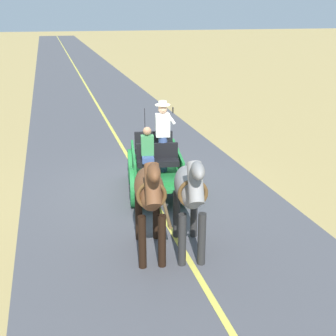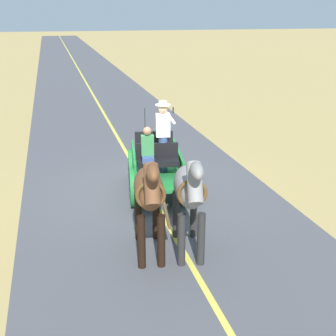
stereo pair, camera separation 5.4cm
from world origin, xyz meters
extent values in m
plane|color=tan|center=(0.00, 0.00, 0.00)|extent=(200.00, 200.00, 0.00)
cube|color=#4C4C51|center=(0.00, 0.00, 0.00)|extent=(6.47, 160.00, 0.01)
cube|color=#DBCC4C|center=(0.00, 0.00, 0.01)|extent=(0.12, 160.00, 0.00)
cube|color=#1E7233|center=(-0.18, 0.22, 0.66)|extent=(1.52, 2.36, 0.12)
cube|color=#1E7233|center=(-0.75, 0.30, 0.94)|extent=(0.38, 2.07, 0.44)
cube|color=#1E7233|center=(0.38, 0.13, 0.94)|extent=(0.38, 2.07, 0.44)
cube|color=#1E7233|center=(0.00, 1.42, 0.56)|extent=(1.10, 0.40, 0.08)
cube|color=#1E7233|center=(-0.37, -0.97, 0.48)|extent=(0.74, 0.31, 0.06)
cube|color=black|center=(-0.09, 0.81, 1.04)|extent=(1.06, 0.51, 0.14)
cube|color=black|center=(-0.12, 0.64, 1.26)|extent=(1.02, 0.23, 0.44)
cube|color=black|center=(-0.26, -0.27, 1.04)|extent=(1.06, 0.51, 0.14)
cube|color=black|center=(-0.29, -0.45, 1.26)|extent=(1.02, 0.23, 0.44)
cylinder|color=#1E7233|center=(-0.71, 1.08, 0.48)|extent=(0.24, 0.96, 0.96)
cylinder|color=black|center=(-0.71, 1.08, 0.48)|extent=(0.15, 0.23, 0.21)
cylinder|color=#1E7233|center=(0.57, 0.88, 0.48)|extent=(0.24, 0.96, 0.96)
cylinder|color=black|center=(0.57, 0.88, 0.48)|extent=(0.15, 0.23, 0.21)
cylinder|color=#1E7233|center=(-0.94, -0.45, 0.48)|extent=(0.24, 0.96, 0.96)
cylinder|color=black|center=(-0.94, -0.45, 0.48)|extent=(0.15, 0.23, 0.21)
cylinder|color=#1E7233|center=(0.34, -0.64, 0.48)|extent=(0.24, 0.96, 0.96)
cylinder|color=black|center=(0.34, -0.64, 0.48)|extent=(0.15, 0.23, 0.21)
cylinder|color=brown|center=(0.15, 2.39, 0.61)|extent=(0.37, 1.99, 0.07)
cylinder|color=black|center=(0.20, 0.77, 1.74)|extent=(0.02, 0.02, 1.30)
cylinder|color=#384C7F|center=(-0.28, 0.57, 1.17)|extent=(0.22, 0.22, 0.90)
cube|color=silver|center=(-0.28, 0.57, 1.90)|extent=(0.37, 0.27, 0.56)
sphere|color=tan|center=(-0.28, 0.57, 2.30)|extent=(0.22, 0.22, 0.22)
cylinder|color=beige|center=(-0.28, 0.57, 2.40)|extent=(0.36, 0.36, 0.01)
cylinder|color=beige|center=(-0.28, 0.57, 2.45)|extent=(0.20, 0.20, 0.10)
cylinder|color=silver|center=(-0.45, 0.63, 2.08)|extent=(0.27, 0.12, 0.32)
cube|color=black|center=(-0.51, 0.66, 2.28)|extent=(0.03, 0.07, 0.14)
cube|color=#384C7F|center=(0.17, 0.90, 1.18)|extent=(0.33, 0.36, 0.14)
cube|color=#387F47|center=(0.15, 0.78, 1.49)|extent=(0.33, 0.24, 0.48)
sphere|color=#9E7051|center=(0.15, 0.78, 1.84)|extent=(0.20, 0.20, 0.20)
ellipsoid|color=gray|center=(-0.11, 3.24, 1.37)|extent=(0.84, 1.64, 0.64)
cylinder|color=#272726|center=(-0.18, 3.81, 0.53)|extent=(0.15, 0.15, 1.05)
cylinder|color=#272726|center=(0.17, 3.74, 0.53)|extent=(0.15, 0.15, 1.05)
cylinder|color=#272726|center=(-0.39, 2.74, 0.53)|extent=(0.15, 0.15, 1.05)
cylinder|color=#272726|center=(-0.03, 2.67, 0.53)|extent=(0.15, 0.15, 1.05)
cylinder|color=gray|center=(0.05, 4.07, 1.77)|extent=(0.38, 0.69, 0.73)
ellipsoid|color=gray|center=(0.09, 4.28, 2.07)|extent=(0.32, 0.57, 0.28)
cube|color=#272726|center=(0.05, 4.05, 1.81)|extent=(0.15, 0.50, 0.56)
cylinder|color=#272726|center=(-0.25, 2.51, 1.07)|extent=(0.11, 0.11, 0.70)
torus|color=brown|center=(-0.01, 3.78, 1.45)|extent=(0.55, 0.17, 0.55)
ellipsoid|color=brown|center=(0.65, 3.12, 1.37)|extent=(0.78, 1.62, 0.64)
cylinder|color=black|center=(0.55, 3.69, 0.53)|extent=(0.15, 0.15, 1.05)
cylinder|color=black|center=(0.91, 3.64, 0.53)|extent=(0.15, 0.15, 1.05)
cylinder|color=black|center=(0.39, 2.61, 0.53)|extent=(0.15, 0.15, 1.05)
cylinder|color=black|center=(0.75, 2.56, 0.53)|extent=(0.15, 0.15, 1.05)
cylinder|color=brown|center=(0.77, 3.96, 1.77)|extent=(0.35, 0.68, 0.73)
ellipsoid|color=brown|center=(0.80, 4.18, 2.07)|extent=(0.29, 0.57, 0.28)
cube|color=black|center=(0.77, 3.94, 1.81)|extent=(0.13, 0.51, 0.56)
cylinder|color=black|center=(0.54, 2.39, 1.07)|extent=(0.11, 0.11, 0.70)
torus|color=brown|center=(0.73, 3.66, 1.45)|extent=(0.55, 0.15, 0.55)
camera|label=1|loc=(2.30, 10.60, 4.51)|focal=46.90mm
camera|label=2|loc=(2.25, 10.62, 4.51)|focal=46.90mm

